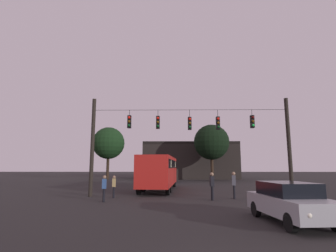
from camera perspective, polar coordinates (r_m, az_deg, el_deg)
ground_plane at (r=29.53m, az=3.58°, el=-12.92°), size 168.00×168.00×0.00m
overhead_signal_span at (r=19.49m, az=4.77°, el=-2.73°), size 14.76×0.44×7.21m
city_bus at (r=24.68m, az=-1.82°, el=-9.41°), size 3.24×11.14×3.00m
car_near_right at (r=11.50m, az=24.89°, el=-14.63°), size 2.16×4.45×1.52m
car_far_left at (r=37.09m, az=0.02°, el=-10.87°), size 2.19×4.46×1.52m
pedestrian_crossing_left at (r=17.55m, az=9.53°, el=-12.37°), size 0.26×0.37×1.75m
pedestrian_crossing_center at (r=17.03m, az=-13.67°, el=-12.71°), size 0.29×0.39×1.59m
pedestrian_crossing_right at (r=18.67m, az=14.10°, el=-11.96°), size 0.31×0.40×1.78m
pedestrian_near_bus at (r=19.05m, az=-11.65°, el=-12.50°), size 0.31×0.40×1.51m
corner_building at (r=51.53m, az=4.56°, el=-7.59°), size 16.56×13.75×6.41m
tree_left_silhouette at (r=46.27m, az=-12.77°, el=-3.66°), size 5.44×5.44×8.86m
tree_behind_building at (r=41.21m, az=9.40°, el=-3.49°), size 5.43×5.43×8.60m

